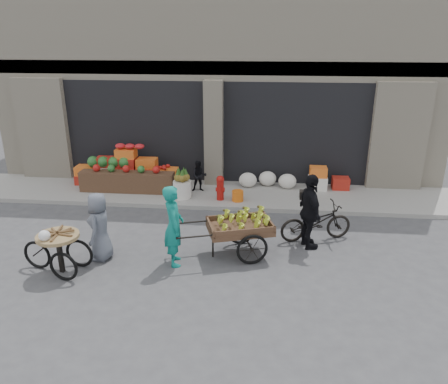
# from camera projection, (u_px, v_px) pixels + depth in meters

# --- Properties ---
(ground) EXTENTS (80.00, 80.00, 0.00)m
(ground) POSITION_uv_depth(u_px,v_px,m) (186.00, 265.00, 9.17)
(ground) COLOR #424244
(ground) RESTS_ON ground
(sidewalk) EXTENTS (18.00, 2.20, 0.12)m
(sidewalk) POSITION_uv_depth(u_px,v_px,m) (211.00, 194.00, 12.98)
(sidewalk) COLOR gray
(sidewalk) RESTS_ON ground
(building) EXTENTS (14.00, 6.45, 7.00)m
(building) POSITION_uv_depth(u_px,v_px,m) (224.00, 68.00, 15.49)
(building) COLOR beige
(building) RESTS_ON ground
(fruit_display) EXTENTS (3.10, 1.12, 1.24)m
(fruit_display) POSITION_uv_depth(u_px,v_px,m) (131.00, 169.00, 13.26)
(fruit_display) COLOR #AA2217
(fruit_display) RESTS_ON sidewalk
(pineapple_bin) EXTENTS (0.52, 0.52, 0.50)m
(pineapple_bin) POSITION_uv_depth(u_px,v_px,m) (182.00, 189.00, 12.47)
(pineapple_bin) COLOR silver
(pineapple_bin) RESTS_ON sidewalk
(fire_hydrant) EXTENTS (0.22, 0.22, 0.71)m
(fire_hydrant) POSITION_uv_depth(u_px,v_px,m) (220.00, 187.00, 12.28)
(fire_hydrant) COLOR #A5140F
(fire_hydrant) RESTS_ON sidewalk
(orange_bucket) EXTENTS (0.32, 0.32, 0.30)m
(orange_bucket) POSITION_uv_depth(u_px,v_px,m) (238.00, 196.00, 12.26)
(orange_bucket) COLOR orange
(orange_bucket) RESTS_ON sidewalk
(right_bay_goods) EXTENTS (3.35, 0.60, 0.70)m
(right_bay_goods) POSITION_uv_depth(u_px,v_px,m) (299.00, 180.00, 13.17)
(right_bay_goods) COLOR silver
(right_bay_goods) RESTS_ON sidewalk
(seated_person) EXTENTS (0.51, 0.43, 0.93)m
(seated_person) POSITION_uv_depth(u_px,v_px,m) (199.00, 176.00, 12.92)
(seated_person) COLOR black
(seated_person) RESTS_ON sidewalk
(banana_cart) EXTENTS (2.46, 1.54, 0.96)m
(banana_cart) POSITION_uv_depth(u_px,v_px,m) (238.00, 225.00, 9.38)
(banana_cart) COLOR brown
(banana_cart) RESTS_ON ground
(vendor_woman) EXTENTS (0.57, 0.72, 1.74)m
(vendor_woman) POSITION_uv_depth(u_px,v_px,m) (174.00, 226.00, 8.97)
(vendor_woman) COLOR #107D6F
(vendor_woman) RESTS_ON ground
(tricycle_cart) EXTENTS (1.46, 0.96, 0.95)m
(tricycle_cart) POSITION_uv_depth(u_px,v_px,m) (59.00, 247.00, 8.74)
(tricycle_cart) COLOR #9E7F51
(tricycle_cart) RESTS_ON ground
(vendor_grey) EXTENTS (0.48, 0.73, 1.49)m
(vendor_grey) POSITION_uv_depth(u_px,v_px,m) (100.00, 227.00, 9.21)
(vendor_grey) COLOR slate
(vendor_grey) RESTS_ON ground
(bicycle) EXTENTS (1.81, 1.07, 0.90)m
(bicycle) POSITION_uv_depth(u_px,v_px,m) (316.00, 222.00, 10.15)
(bicycle) COLOR black
(bicycle) RESTS_ON ground
(cyclist) EXTENTS (0.70, 1.09, 1.73)m
(cyclist) POSITION_uv_depth(u_px,v_px,m) (310.00, 212.00, 9.65)
(cyclist) COLOR black
(cyclist) RESTS_ON ground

